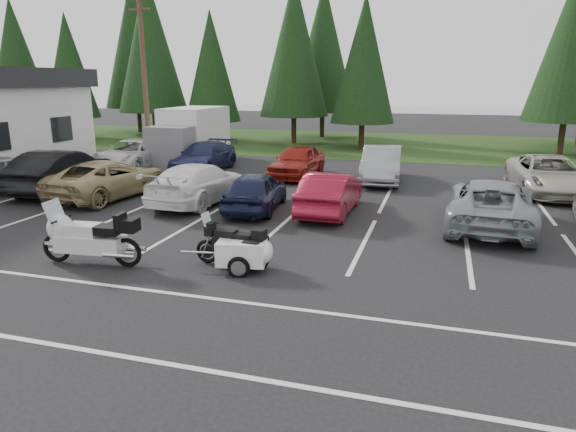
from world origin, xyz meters
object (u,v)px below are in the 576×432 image
(car_far_0, at_px, (132,154))
(car_far_3, at_px, (381,164))
(car_near_6, at_px, (491,203))
(car_far_1, at_px, (204,157))
(car_near_2, at_px, (109,179))
(utility_pole, at_px, (144,73))
(adventure_motorcycle, at_px, (232,241))
(box_truck, at_px, (187,136))
(car_near_1, at_px, (61,171))
(car_near_3, at_px, (199,183))
(car_far_2, at_px, (297,161))
(car_near_0, at_px, (5,173))
(car_near_5, at_px, (331,193))
(cargo_trailer, at_px, (242,255))
(touring_motorcycle, at_px, (90,233))
(car_near_4, at_px, (256,191))
(car_far_4, at_px, (548,175))

(car_far_0, height_order, car_far_3, car_far_3)
(car_near_6, height_order, car_far_1, car_near_6)
(car_near_2, distance_m, car_far_1, 6.38)
(utility_pole, distance_m, adventure_motorcycle, 17.63)
(box_truck, bearing_deg, car_near_1, -99.81)
(car_near_3, bearing_deg, car_far_2, -104.74)
(car_near_3, bearing_deg, car_far_1, -61.82)
(box_truck, distance_m, car_near_0, 9.36)
(box_truck, relative_size, car_far_0, 1.08)
(car_near_1, xyz_separation_m, car_near_5, (11.02, -0.33, -0.14))
(utility_pole, height_order, car_near_3, utility_pole)
(car_near_1, height_order, car_far_2, car_near_1)
(utility_pole, bearing_deg, cargo_trailer, -52.05)
(car_far_1, bearing_deg, car_near_5, -39.67)
(touring_motorcycle, bearing_deg, car_near_3, 87.90)
(cargo_trailer, bearing_deg, car_near_4, 96.93)
(car_near_2, distance_m, car_near_4, 6.08)
(car_near_2, relative_size, adventure_motorcycle, 2.40)
(car_near_2, bearing_deg, cargo_trailer, 148.54)
(utility_pole, height_order, car_near_0, utility_pole)
(car_far_3, height_order, adventure_motorcycle, car_far_3)
(car_near_3, relative_size, cargo_trailer, 3.06)
(car_near_1, relative_size, car_far_0, 0.98)
(touring_motorcycle, height_order, adventure_motorcycle, touring_motorcycle)
(car_far_3, relative_size, touring_motorcycle, 1.63)
(car_far_4, xyz_separation_m, cargo_trailer, (-8.41, -11.37, -0.36))
(utility_pole, bearing_deg, touring_motorcycle, -63.75)
(car_near_5, xyz_separation_m, car_far_0, (-11.45, 6.01, 0.03))
(car_near_2, bearing_deg, car_far_0, -58.73)
(box_truck, distance_m, car_near_5, 12.80)
(car_near_0, xyz_separation_m, car_near_2, (4.65, 0.21, -0.03))
(car_near_6, height_order, car_far_0, car_near_6)
(utility_pole, xyz_separation_m, car_far_1, (3.97, -1.58, -4.00))
(utility_pole, height_order, car_near_6, utility_pole)
(car_far_4, distance_m, cargo_trailer, 14.14)
(car_near_2, bearing_deg, car_far_4, -155.46)
(utility_pole, height_order, car_near_2, utility_pole)
(box_truck, distance_m, car_far_2, 7.18)
(utility_pole, xyz_separation_m, touring_motorcycle, (7.13, -14.45, -3.91))
(car_near_1, height_order, adventure_motorcycle, car_near_1)
(touring_motorcycle, bearing_deg, car_far_0, 113.50)
(car_near_3, bearing_deg, cargo_trailer, 127.80)
(box_truck, height_order, car_near_3, box_truck)
(utility_pole, height_order, car_far_1, utility_pole)
(car_near_3, height_order, car_far_1, car_near_3)
(car_near_0, height_order, touring_motorcycle, touring_motorcycle)
(car_near_6, relative_size, car_far_3, 1.13)
(car_far_2, relative_size, car_far_3, 0.92)
(cargo_trailer, bearing_deg, car_near_3, 113.83)
(car_near_4, bearing_deg, utility_pole, -47.88)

